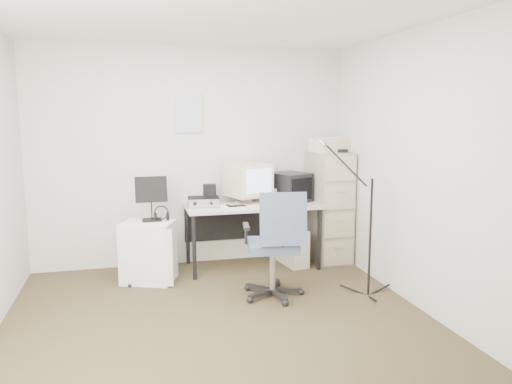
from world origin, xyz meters
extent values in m
cube|color=#413C24|center=(0.00, 0.00, -0.01)|extent=(3.60, 3.60, 0.01)
cube|color=white|center=(0.00, 0.00, 2.50)|extent=(3.60, 3.60, 0.01)
cube|color=beige|center=(0.00, 1.80, 1.25)|extent=(3.60, 0.02, 2.50)
cube|color=beige|center=(0.00, -1.80, 1.25)|extent=(3.60, 0.02, 2.50)
cube|color=beige|center=(1.80, 0.00, 1.25)|extent=(0.02, 3.60, 2.50)
cube|color=white|center=(-0.02, 1.79, 1.75)|extent=(0.30, 0.02, 0.44)
cube|color=gray|center=(1.58, 1.48, 0.65)|extent=(0.40, 0.60, 1.30)
cube|color=beige|center=(1.58, 1.48, 1.38)|extent=(0.48, 0.39, 0.16)
cube|color=beige|center=(0.63, 1.45, 0.36)|extent=(1.50, 0.70, 0.73)
cube|color=beige|center=(0.59, 1.51, 0.96)|extent=(0.54, 0.55, 0.46)
cube|color=black|center=(1.12, 1.53, 0.90)|extent=(0.49, 0.50, 0.33)
cube|color=silver|center=(0.89, 1.51, 0.81)|extent=(0.08, 0.08, 0.16)
cube|color=beige|center=(0.57, 1.32, 0.74)|extent=(0.51, 0.26, 0.03)
cube|color=black|center=(0.98, 1.24, 0.75)|extent=(0.08, 0.11, 0.03)
cube|color=black|center=(0.08, 1.48, 0.78)|extent=(0.37, 0.28, 0.10)
cube|color=black|center=(0.15, 1.47, 0.90)|extent=(0.15, 0.14, 0.14)
cube|color=white|center=(0.37, 1.29, 0.74)|extent=(0.27, 0.34, 0.02)
cube|color=beige|center=(1.11, 1.41, 0.22)|extent=(0.28, 0.49, 0.43)
cube|color=#47546E|center=(0.59, 0.49, 0.52)|extent=(0.69, 0.69, 1.05)
cube|color=white|center=(-0.54, 1.23, 0.32)|extent=(0.62, 0.57, 0.63)
cube|color=black|center=(-0.49, 1.30, 0.87)|extent=(0.36, 0.24, 0.48)
torus|color=black|center=(-0.39, 1.28, 0.68)|extent=(0.21, 0.21, 0.03)
cylinder|color=black|center=(1.51, 0.29, 0.75)|extent=(0.03, 0.03, 1.50)
camera|label=1|loc=(-0.70, -3.94, 1.76)|focal=35.00mm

